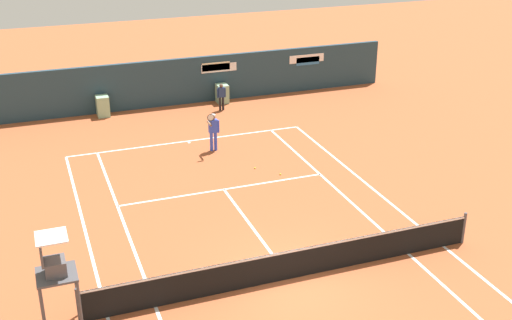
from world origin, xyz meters
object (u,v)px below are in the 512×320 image
(tennis_ball_by_sideline, at_px, (255,168))
(ball_kid_left_post, at_px, (221,95))
(player_on_baseline, at_px, (213,129))
(tennis_ball_near_service_line, at_px, (280,174))
(umpire_chair, at_px, (55,270))

(tennis_ball_by_sideline, bearing_deg, ball_kid_left_post, 82.79)
(player_on_baseline, height_order, tennis_ball_near_service_line, player_on_baseline)
(ball_kid_left_post, bearing_deg, player_on_baseline, 70.49)
(umpire_chair, xyz_separation_m, player_on_baseline, (7.21, 10.31, -0.78))
(player_on_baseline, height_order, ball_kid_left_post, player_on_baseline)
(player_on_baseline, bearing_deg, ball_kid_left_post, -108.98)
(player_on_baseline, relative_size, ball_kid_left_post, 1.34)
(ball_kid_left_post, relative_size, tennis_ball_by_sideline, 20.40)
(tennis_ball_near_service_line, xyz_separation_m, tennis_ball_by_sideline, (-0.74, 0.92, 0.00))
(ball_kid_left_post, bearing_deg, tennis_ball_near_service_line, 90.19)
(umpire_chair, bearing_deg, ball_kid_left_post, 149.20)
(player_on_baseline, bearing_deg, umpire_chair, 57.19)
(tennis_ball_by_sideline, bearing_deg, tennis_ball_near_service_line, -51.19)
(tennis_ball_near_service_line, bearing_deg, tennis_ball_by_sideline, 128.81)
(umpire_chair, xyz_separation_m, ball_kid_left_post, (9.15, 15.35, -0.97))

